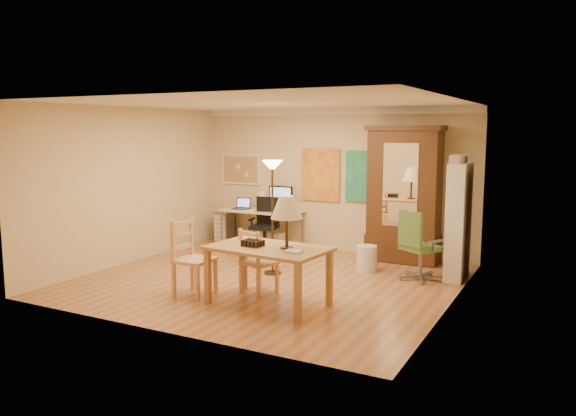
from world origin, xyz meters
The scene contains 16 objects.
floor centered at (0.00, 0.00, 0.00)m, with size 5.50×5.50×0.00m, color brown.
crown_molding centered at (0.00, 2.46, 2.64)m, with size 5.50×0.08×0.12m, color white.
corkboard centered at (-2.05, 2.47, 1.50)m, with size 0.90×0.04×0.62m, color tan.
art_panel_left centered at (-0.25, 2.47, 1.45)m, with size 0.80×0.04×1.00m, color yellow.
art_panel_right centered at (0.65, 2.47, 1.45)m, with size 0.75×0.04×0.95m, color teal.
dining_table centered at (0.69, -1.03, 0.93)m, with size 1.64×1.07×1.47m.
ladder_chair_back centered at (0.21, -0.68, 0.44)m, with size 0.54×0.52×0.93m.
ladder_chair_left centered at (-0.56, -1.16, 0.50)m, with size 0.47×0.50×1.06m.
torchiere_lamp centered at (-0.14, 0.39, 1.47)m, with size 0.33×0.33×1.83m.
computer_desk centered at (-1.33, 2.16, 0.45)m, with size 1.61×0.70×1.21m.
office_chair_black centered at (-1.10, 1.80, 0.27)m, with size 0.63×0.63×1.03m.
office_chair_green centered at (2.05, 1.10, 0.29)m, with size 0.68×0.68×1.09m.
drawer_cart centered at (-2.30, 2.22, 0.31)m, with size 0.31×0.37×0.62m.
armoire centered at (1.47, 2.24, 1.04)m, with size 1.29×0.61×2.38m.
bookshelf centered at (2.55, 1.47, 0.90)m, with size 0.27×0.72×1.80m.
wastebin centered at (1.14, 1.27, 0.21)m, with size 0.34×0.34×0.42m, color silver.
Camera 1 is at (4.18, -7.33, 2.31)m, focal length 35.00 mm.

